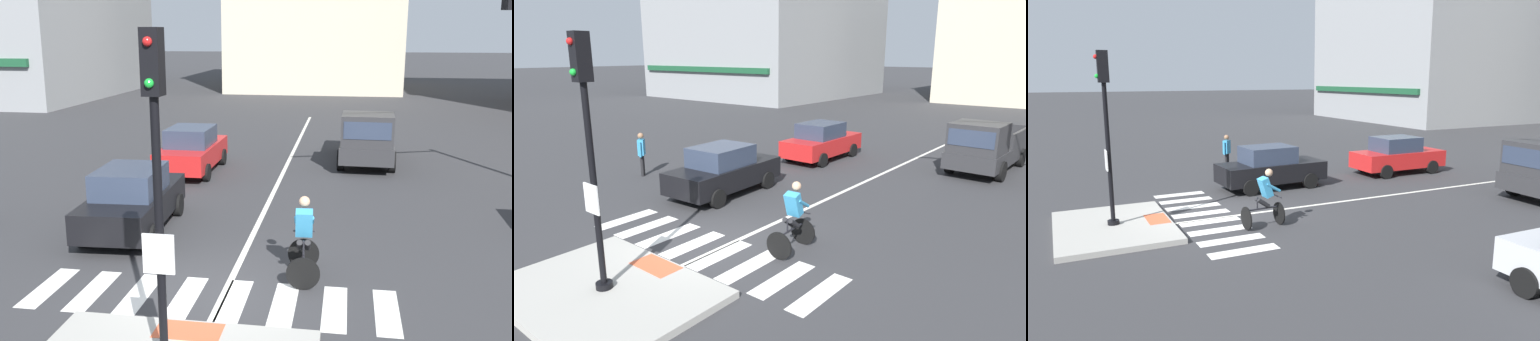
% 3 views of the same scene
% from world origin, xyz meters
% --- Properties ---
extents(ground_plane, '(300.00, 300.00, 0.00)m').
position_xyz_m(ground_plane, '(0.00, 0.00, 0.00)').
color(ground_plane, '#333335').
extents(traffic_island, '(4.23, 3.11, 0.15)m').
position_xyz_m(traffic_island, '(0.00, -3.01, 0.07)').
color(traffic_island, '#A3A099').
rests_on(traffic_island, ground).
extents(tactile_pad_front, '(1.10, 0.60, 0.01)m').
position_xyz_m(tactile_pad_front, '(0.00, -1.80, 0.15)').
color(tactile_pad_front, '#DB5B38').
rests_on(tactile_pad_front, traffic_island).
extents(signal_pole, '(0.44, 0.38, 4.77)m').
position_xyz_m(signal_pole, '(0.00, -3.01, 3.02)').
color(signal_pole, black).
rests_on(signal_pole, traffic_island).
extents(crosswalk_stripe_a, '(0.44, 1.80, 0.01)m').
position_xyz_m(crosswalk_stripe_a, '(-3.24, -0.34, 0.00)').
color(crosswalk_stripe_a, silver).
rests_on(crosswalk_stripe_a, ground).
extents(crosswalk_stripe_b, '(0.44, 1.80, 0.01)m').
position_xyz_m(crosswalk_stripe_b, '(-2.32, -0.34, 0.00)').
color(crosswalk_stripe_b, silver).
rests_on(crosswalk_stripe_b, ground).
extents(crosswalk_stripe_c, '(0.44, 1.80, 0.01)m').
position_xyz_m(crosswalk_stripe_c, '(-1.39, -0.34, 0.00)').
color(crosswalk_stripe_c, silver).
rests_on(crosswalk_stripe_c, ground).
extents(crosswalk_stripe_d, '(0.44, 1.80, 0.01)m').
position_xyz_m(crosswalk_stripe_d, '(-0.46, -0.34, 0.00)').
color(crosswalk_stripe_d, silver).
rests_on(crosswalk_stripe_d, ground).
extents(crosswalk_stripe_e, '(0.44, 1.80, 0.01)m').
position_xyz_m(crosswalk_stripe_e, '(0.46, -0.34, 0.00)').
color(crosswalk_stripe_e, silver).
rests_on(crosswalk_stripe_e, ground).
extents(crosswalk_stripe_f, '(0.44, 1.80, 0.01)m').
position_xyz_m(crosswalk_stripe_f, '(1.39, -0.34, 0.00)').
color(crosswalk_stripe_f, silver).
rests_on(crosswalk_stripe_f, ground).
extents(crosswalk_stripe_g, '(0.44, 1.80, 0.01)m').
position_xyz_m(crosswalk_stripe_g, '(2.32, -0.34, 0.00)').
color(crosswalk_stripe_g, silver).
rests_on(crosswalk_stripe_g, ground).
extents(crosswalk_stripe_h, '(0.44, 1.80, 0.01)m').
position_xyz_m(crosswalk_stripe_h, '(3.24, -0.34, 0.00)').
color(crosswalk_stripe_h, silver).
rests_on(crosswalk_stripe_h, ground).
extents(lane_centre_line, '(0.14, 28.00, 0.01)m').
position_xyz_m(lane_centre_line, '(0.21, 10.00, 0.00)').
color(lane_centre_line, silver).
rests_on(lane_centre_line, ground).
extents(building_corner_left, '(19.12, 21.02, 19.71)m').
position_xyz_m(building_corner_left, '(-25.49, 33.46, 9.87)').
color(building_corner_left, gray).
rests_on(building_corner_left, ground).
extents(car_red_westbound_far, '(1.86, 4.11, 1.64)m').
position_xyz_m(car_red_westbound_far, '(-3.02, 9.47, 0.81)').
color(car_red_westbound_far, red).
rests_on(car_red_westbound_far, ground).
extents(car_black_westbound_near, '(2.01, 4.18, 1.64)m').
position_xyz_m(car_black_westbound_near, '(-2.81, 3.14, 0.81)').
color(car_black_westbound_near, black).
rests_on(car_black_westbound_near, ground).
extents(pickup_truck_charcoal_eastbound_far, '(2.19, 5.16, 2.08)m').
position_xyz_m(pickup_truck_charcoal_eastbound_far, '(3.18, 11.67, 0.98)').
color(pickup_truck_charcoal_eastbound_far, '#2D2D30').
rests_on(pickup_truck_charcoal_eastbound_far, ground).
extents(cyclist, '(0.73, 1.13, 1.68)m').
position_xyz_m(cyclist, '(1.64, 0.94, 0.87)').
color(cyclist, black).
rests_on(cyclist, ground).
extents(pedestrian_at_curb_left, '(0.41, 0.43, 1.67)m').
position_xyz_m(pedestrian_at_curb_left, '(-6.82, 2.77, 0.98)').
color(pedestrian_at_curb_left, black).
rests_on(pedestrian_at_curb_left, ground).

